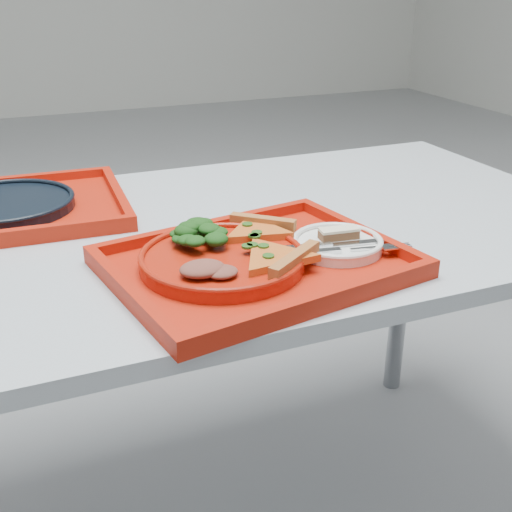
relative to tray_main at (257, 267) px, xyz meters
name	(u,v)px	position (x,y,z in m)	size (l,w,h in m)	color
table	(194,266)	(-0.04, 0.21, -0.08)	(1.60, 0.80, 0.75)	#9CA5AF
tray_main	(257,267)	(0.00, 0.00, 0.00)	(0.45, 0.35, 0.01)	#A61908
tray_far	(7,212)	(-0.36, 0.42, 0.00)	(0.45, 0.35, 0.01)	#A61908
dinner_plate	(222,261)	(-0.05, 0.01, 0.02)	(0.26, 0.26, 0.02)	#A41B0A
side_plate	(337,246)	(0.14, 0.00, 0.01)	(0.15, 0.15, 0.01)	white
navy_plate	(6,206)	(-0.36, 0.42, 0.01)	(0.26, 0.26, 0.02)	black
pizza_slice_a	(274,255)	(0.01, -0.04, 0.03)	(0.14, 0.13, 0.02)	orange
pizza_slice_b	(256,229)	(0.03, 0.07, 0.03)	(0.13, 0.11, 0.02)	orange
salad_heap	(202,232)	(-0.07, 0.07, 0.05)	(0.09, 0.08, 0.04)	black
meat_portion	(202,269)	(-0.10, -0.04, 0.03)	(0.07, 0.05, 0.02)	brown
dessert_bar	(339,233)	(0.15, 0.01, 0.03)	(0.07, 0.03, 0.02)	#51321B
knife	(340,244)	(0.14, -0.02, 0.02)	(0.18, 0.02, 0.01)	silver
fork	(349,249)	(0.14, -0.04, 0.02)	(0.18, 0.02, 0.01)	silver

